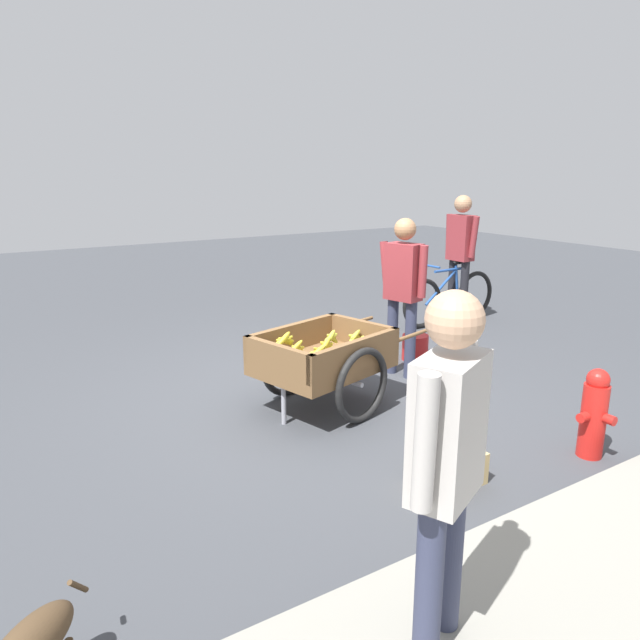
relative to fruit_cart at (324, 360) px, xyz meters
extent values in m
plane|color=#3D3F44|center=(-0.11, -0.27, -0.44)|extent=(24.00, 24.00, 0.00)
cube|color=brown|center=(0.01, 0.00, -0.04)|extent=(1.27, 1.06, 0.10)
cube|color=brown|center=(0.51, 0.13, 0.13)|extent=(0.26, 0.79, 0.24)
cube|color=brown|center=(-0.50, -0.13, 0.13)|extent=(0.26, 0.79, 0.24)
cube|color=brown|center=(-0.09, 0.36, 0.13)|extent=(1.08, 0.34, 0.24)
cube|color=brown|center=(0.10, -0.36, 0.13)|extent=(1.08, 0.34, 0.24)
torus|color=black|center=(-0.11, 0.42, -0.12)|extent=(0.63, 0.22, 0.64)
torus|color=black|center=(0.12, -0.43, -0.12)|extent=(0.63, 0.22, 0.64)
cylinder|color=#9E9EA8|center=(0.01, 0.00, -0.12)|extent=(0.26, 0.86, 0.04)
cylinder|color=brown|center=(-0.88, 0.12, 0.11)|extent=(0.54, 0.18, 0.04)
cylinder|color=brown|center=(-0.70, -0.54, 0.11)|extent=(0.54, 0.18, 0.04)
cylinder|color=#9E9EA8|center=(0.46, 0.12, -0.26)|extent=(0.04, 0.04, 0.35)
ellipsoid|color=gold|center=(-0.26, 0.21, 0.13)|extent=(0.17, 0.12, 0.15)
ellipsoid|color=gold|center=(-0.25, 0.22, 0.14)|extent=(0.19, 0.07, 0.08)
ellipsoid|color=gold|center=(-0.23, 0.23, 0.15)|extent=(0.19, 0.09, 0.08)
ellipsoid|color=gold|center=(-0.22, 0.23, 0.16)|extent=(0.18, 0.11, 0.13)
ellipsoid|color=gold|center=(0.19, -0.13, 0.08)|extent=(0.17, 0.09, 0.15)
ellipsoid|color=gold|center=(0.20, -0.12, 0.09)|extent=(0.19, 0.12, 0.10)
ellipsoid|color=gold|center=(0.21, -0.11, 0.10)|extent=(0.19, 0.08, 0.05)
ellipsoid|color=gold|center=(0.22, -0.10, 0.11)|extent=(0.17, 0.15, 0.10)
ellipsoid|color=gold|center=(0.23, -0.09, 0.12)|extent=(0.18, 0.06, 0.15)
ellipsoid|color=gold|center=(-0.41, -0.10, 0.11)|extent=(0.18, 0.05, 0.13)
ellipsoid|color=gold|center=(-0.40, -0.09, 0.12)|extent=(0.18, 0.13, 0.08)
ellipsoid|color=gold|center=(-0.38, -0.08, 0.13)|extent=(0.18, 0.13, 0.09)
ellipsoid|color=gold|center=(-0.38, -0.07, 0.14)|extent=(0.18, 0.10, 0.12)
ellipsoid|color=gold|center=(-0.07, -0.05, 0.10)|extent=(0.18, 0.06, 0.14)
ellipsoid|color=gold|center=(-0.05, -0.04, 0.11)|extent=(0.19, 0.10, 0.05)
ellipsoid|color=gold|center=(-0.03, -0.03, 0.12)|extent=(0.17, 0.10, 0.16)
ellipsoid|color=gold|center=(-0.16, -0.12, 0.14)|extent=(0.17, 0.09, 0.15)
ellipsoid|color=gold|center=(-0.15, -0.11, 0.15)|extent=(0.18, 0.14, 0.09)
ellipsoid|color=gold|center=(-0.14, -0.10, 0.16)|extent=(0.19, 0.10, 0.08)
ellipsoid|color=gold|center=(-0.13, -0.09, 0.17)|extent=(0.17, 0.14, 0.13)
ellipsoid|color=gold|center=(0.22, 0.29, 0.18)|extent=(0.17, 0.07, 0.15)
ellipsoid|color=gold|center=(0.24, 0.30, 0.19)|extent=(0.18, 0.06, 0.05)
ellipsoid|color=gold|center=(0.26, 0.31, 0.20)|extent=(0.18, 0.07, 0.14)
ellipsoid|color=gold|center=(0.26, -0.20, 0.16)|extent=(0.18, 0.07, 0.13)
ellipsoid|color=gold|center=(0.27, -0.19, 0.17)|extent=(0.19, 0.05, 0.09)
ellipsoid|color=gold|center=(0.29, -0.18, 0.18)|extent=(0.19, 0.06, 0.09)
ellipsoid|color=gold|center=(0.30, -0.17, 0.19)|extent=(0.18, 0.09, 0.15)
ellipsoid|color=gold|center=(-0.29, 0.15, 0.13)|extent=(0.17, 0.08, 0.15)
ellipsoid|color=gold|center=(-0.27, 0.16, 0.14)|extent=(0.19, 0.10, 0.09)
ellipsoid|color=gold|center=(-0.26, 0.17, 0.15)|extent=(0.18, 0.14, 0.09)
ellipsoid|color=gold|center=(-0.24, 0.18, 0.16)|extent=(0.18, 0.10, 0.14)
ellipsoid|color=gold|center=(-0.04, 0.20, 0.07)|extent=(0.17, 0.11, 0.14)
ellipsoid|color=gold|center=(-0.03, 0.21, 0.08)|extent=(0.19, 0.11, 0.10)
ellipsoid|color=gold|center=(-0.02, 0.22, 0.09)|extent=(0.18, 0.13, 0.05)
ellipsoid|color=gold|center=(-0.01, 0.23, 0.10)|extent=(0.19, 0.06, 0.10)
ellipsoid|color=gold|center=(-0.01, 0.24, 0.11)|extent=(0.18, 0.05, 0.13)
cylinder|color=#333851|center=(-1.13, -0.19, -0.04)|extent=(0.11, 0.11, 0.78)
cylinder|color=#333851|center=(-1.08, -0.40, -0.04)|extent=(0.11, 0.11, 0.78)
cube|color=maroon|center=(-1.10, -0.30, 0.63)|extent=(0.28, 0.38, 0.56)
sphere|color=#9E704C|center=(-1.10, -0.30, 1.04)|extent=(0.21, 0.21, 0.21)
cylinder|color=maroon|center=(-1.16, -0.08, 0.65)|extent=(0.08, 0.09, 0.50)
cylinder|color=maroon|center=(-1.05, -0.51, 0.65)|extent=(0.08, 0.16, 0.51)
torus|color=black|center=(-2.49, -1.54, -0.11)|extent=(0.66, 0.08, 0.66)
torus|color=black|center=(-3.49, -1.58, -0.11)|extent=(0.66, 0.08, 0.66)
cylinder|color=#234C93|center=(-2.99, -1.56, 0.29)|extent=(0.60, 0.06, 0.04)
cylinder|color=#234C93|center=(-3.11, -1.56, 0.12)|extent=(0.10, 0.04, 0.45)
cylinder|color=#234C93|center=(-2.81, -1.55, 0.07)|extent=(0.53, 0.05, 0.43)
ellipsoid|color=black|center=(-3.13, -1.56, 0.38)|extent=(0.20, 0.08, 0.06)
cylinder|color=#234C93|center=(-2.54, -1.54, 0.39)|extent=(0.04, 0.46, 0.03)
cylinder|color=black|center=(-3.14, -1.45, -0.01)|extent=(0.11, 0.11, 0.84)
cylinder|color=black|center=(-3.13, -1.67, -0.01)|extent=(0.11, 0.11, 0.84)
cube|color=maroon|center=(-3.14, -1.56, 0.71)|extent=(0.21, 0.35, 0.60)
sphere|color=tan|center=(-3.14, -1.56, 1.15)|extent=(0.23, 0.23, 0.23)
cylinder|color=maroon|center=(-3.14, -1.34, 0.74)|extent=(0.08, 0.13, 0.54)
cylinder|color=maroon|center=(-3.13, -1.78, 0.74)|extent=(0.08, 0.10, 0.54)
cylinder|color=#4C3823|center=(2.30, 1.69, -0.13)|extent=(0.10, 0.09, 0.12)
cylinder|color=red|center=(-1.18, 1.78, -0.16)|extent=(0.18, 0.18, 0.55)
sphere|color=red|center=(-1.18, 1.78, 0.15)|extent=(0.16, 0.16, 0.16)
cylinder|color=red|center=(-1.07, 1.78, -0.11)|extent=(0.10, 0.07, 0.07)
cylinder|color=red|center=(-1.18, 1.89, -0.11)|extent=(0.07, 0.10, 0.07)
cylinder|color=#B21E1E|center=(-1.56, -0.59, -0.30)|extent=(0.29, 0.29, 0.28)
cube|color=tan|center=(-0.03, 1.51, -0.33)|extent=(0.44, 0.32, 0.22)
sphere|color=#B23319|center=(-0.17, 1.41, -0.17)|extent=(0.09, 0.09, 0.09)
sphere|color=red|center=(0.09, 1.53, -0.18)|extent=(0.08, 0.08, 0.08)
sphere|color=#99BF33|center=(-0.13, 1.61, -0.18)|extent=(0.07, 0.07, 0.07)
sphere|color=#99BF33|center=(-0.12, 1.42, -0.17)|extent=(0.10, 0.10, 0.10)
cylinder|color=#333851|center=(0.96, 2.52, -0.03)|extent=(0.11, 0.11, 0.80)
cylinder|color=#333851|center=(1.16, 2.62, -0.03)|extent=(0.11, 0.11, 0.80)
cube|color=#B7B2AD|center=(1.06, 2.57, 0.65)|extent=(0.39, 0.32, 0.57)
sphere|color=tan|center=(1.06, 2.57, 1.08)|extent=(0.22, 0.22, 0.22)
cylinder|color=#B7B2AD|center=(0.86, 2.48, 0.68)|extent=(0.08, 0.13, 0.52)
cylinder|color=#B7B2AD|center=(1.26, 2.66, 0.68)|extent=(0.08, 0.09, 0.51)
camera|label=1|loc=(2.54, 4.03, 1.60)|focal=32.68mm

